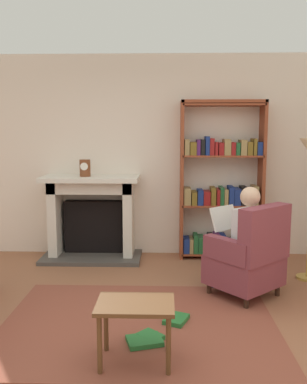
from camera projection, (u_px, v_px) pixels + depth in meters
The scene contains 10 objects.
ground at pixel (137, 342), 3.36m from camera, with size 14.00×14.00×0.00m, color #965E40.
back_wall at pixel (149, 156), 5.69m from camera, with size 5.60×0.10×2.70m, color silver.
area_rug at pixel (139, 324), 3.65m from camera, with size 2.40×1.80×0.01m, color brown.
fireplace at pixel (92, 214), 5.57m from camera, with size 1.30×0.64×1.11m.
mantel_clock at pixel (85, 168), 5.38m from camera, with size 0.14×0.14×0.22m.
bookshelf at pixel (222, 187), 5.50m from camera, with size 1.09×0.32×2.08m.
armchair_reading at pixel (250, 257), 4.21m from camera, with size 0.89×0.89×0.97m.
seated_reader at pixel (241, 236), 4.27m from camera, with size 0.57×0.59×1.14m.
side_table at pixel (135, 312), 2.99m from camera, with size 0.56×0.39×0.47m.
scattered_books at pixel (157, 332), 3.45m from camera, with size 0.55×0.67×0.04m.
Camera 1 is at (0.23, -3.14, 1.68)m, focal length 38.91 mm.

